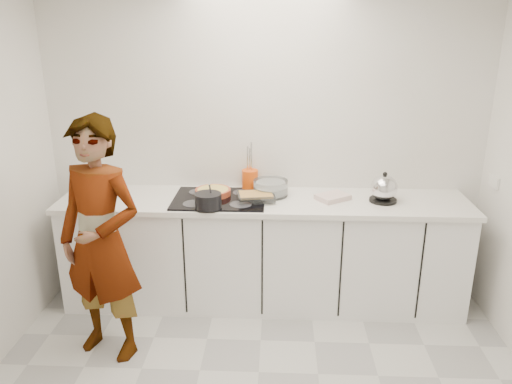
{
  "coord_description": "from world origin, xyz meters",
  "views": [
    {
      "loc": [
        0.11,
        -2.43,
        2.24
      ],
      "look_at": [
        -0.05,
        1.05,
        1.05
      ],
      "focal_mm": 35.0,
      "sensor_mm": 36.0,
      "label": 1
    }
  ],
  "objects_px": {
    "utensil_crock": "(250,180)",
    "kettle": "(384,189)",
    "hob": "(219,199)",
    "saucepan": "(208,201)",
    "cook": "(101,241)",
    "mixing_bowl": "(271,188)",
    "baking_dish": "(256,196)",
    "tart_dish": "(213,192)"
  },
  "relations": [
    {
      "from": "tart_dish",
      "to": "cook",
      "type": "xyz_separation_m",
      "value": [
        -0.66,
        -0.77,
        -0.1
      ]
    },
    {
      "from": "baking_dish",
      "to": "saucepan",
      "type": "bearing_deg",
      "value": -151.71
    },
    {
      "from": "saucepan",
      "to": "cook",
      "type": "relative_size",
      "value": 0.16
    },
    {
      "from": "kettle",
      "to": "utensil_crock",
      "type": "height_order",
      "value": "kettle"
    },
    {
      "from": "saucepan",
      "to": "mixing_bowl",
      "type": "relative_size",
      "value": 0.87
    },
    {
      "from": "hob",
      "to": "mixing_bowl",
      "type": "relative_size",
      "value": 2.36
    },
    {
      "from": "mixing_bowl",
      "to": "kettle",
      "type": "xyz_separation_m",
      "value": [
        0.88,
        -0.1,
        0.04
      ]
    },
    {
      "from": "baking_dish",
      "to": "mixing_bowl",
      "type": "distance_m",
      "value": 0.19
    },
    {
      "from": "hob",
      "to": "utensil_crock",
      "type": "height_order",
      "value": "utensil_crock"
    },
    {
      "from": "tart_dish",
      "to": "mixing_bowl",
      "type": "distance_m",
      "value": 0.47
    },
    {
      "from": "saucepan",
      "to": "kettle",
      "type": "relative_size",
      "value": 1.06
    },
    {
      "from": "hob",
      "to": "cook",
      "type": "bearing_deg",
      "value": -135.88
    },
    {
      "from": "tart_dish",
      "to": "saucepan",
      "type": "xyz_separation_m",
      "value": [
        0.0,
        -0.3,
        0.03
      ]
    },
    {
      "from": "hob",
      "to": "tart_dish",
      "type": "height_order",
      "value": "tart_dish"
    },
    {
      "from": "tart_dish",
      "to": "saucepan",
      "type": "distance_m",
      "value": 0.3
    },
    {
      "from": "hob",
      "to": "tart_dish",
      "type": "distance_m",
      "value": 0.1
    },
    {
      "from": "tart_dish",
      "to": "baking_dish",
      "type": "xyz_separation_m",
      "value": [
        0.35,
        -0.11,
        0.0
      ]
    },
    {
      "from": "hob",
      "to": "kettle",
      "type": "xyz_separation_m",
      "value": [
        1.28,
        0.02,
        0.09
      ]
    },
    {
      "from": "hob",
      "to": "baking_dish",
      "type": "relative_size",
      "value": 2.31
    },
    {
      "from": "hob",
      "to": "cook",
      "type": "distance_m",
      "value": 1.0
    },
    {
      "from": "tart_dish",
      "to": "baking_dish",
      "type": "relative_size",
      "value": 0.99
    },
    {
      "from": "mixing_bowl",
      "to": "hob",
      "type": "bearing_deg",
      "value": -163.53
    },
    {
      "from": "baking_dish",
      "to": "mixing_bowl",
      "type": "height_order",
      "value": "mixing_bowl"
    },
    {
      "from": "baking_dish",
      "to": "kettle",
      "type": "bearing_deg",
      "value": 2.79
    },
    {
      "from": "cook",
      "to": "tart_dish",
      "type": "bearing_deg",
      "value": 67.34
    },
    {
      "from": "utensil_crock",
      "to": "kettle",
      "type": "bearing_deg",
      "value": -13.21
    },
    {
      "from": "hob",
      "to": "tart_dish",
      "type": "bearing_deg",
      "value": 127.66
    },
    {
      "from": "tart_dish",
      "to": "cook",
      "type": "distance_m",
      "value": 1.02
    },
    {
      "from": "saucepan",
      "to": "mixing_bowl",
      "type": "bearing_deg",
      "value": 36.37
    },
    {
      "from": "hob",
      "to": "mixing_bowl",
      "type": "distance_m",
      "value": 0.42
    },
    {
      "from": "baking_dish",
      "to": "mixing_bowl",
      "type": "xyz_separation_m",
      "value": [
        0.11,
        0.15,
        0.02
      ]
    },
    {
      "from": "baking_dish",
      "to": "tart_dish",
      "type": "bearing_deg",
      "value": 162.47
    },
    {
      "from": "baking_dish",
      "to": "utensil_crock",
      "type": "xyz_separation_m",
      "value": [
        -0.06,
        0.3,
        0.04
      ]
    },
    {
      "from": "kettle",
      "to": "baking_dish",
      "type": "bearing_deg",
      "value": -177.21
    },
    {
      "from": "baking_dish",
      "to": "utensil_crock",
      "type": "height_order",
      "value": "utensil_crock"
    },
    {
      "from": "saucepan",
      "to": "hob",
      "type": "bearing_deg",
      "value": 75.46
    },
    {
      "from": "hob",
      "to": "saucepan",
      "type": "bearing_deg",
      "value": -104.54
    },
    {
      "from": "hob",
      "to": "baking_dish",
      "type": "distance_m",
      "value": 0.29
    },
    {
      "from": "mixing_bowl",
      "to": "utensil_crock",
      "type": "xyz_separation_m",
      "value": [
        -0.18,
        0.14,
        0.02
      ]
    },
    {
      "from": "hob",
      "to": "baking_dish",
      "type": "bearing_deg",
      "value": -6.49
    },
    {
      "from": "mixing_bowl",
      "to": "cook",
      "type": "distance_m",
      "value": 1.39
    },
    {
      "from": "cook",
      "to": "utensil_crock",
      "type": "bearing_deg",
      "value": 63.14
    }
  ]
}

